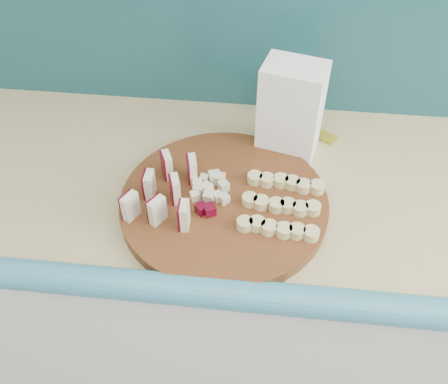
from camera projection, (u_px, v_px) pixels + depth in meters
name	position (u px, v px, depth m)	size (l,w,h in m)	color
kitchen_counter	(321.00, 299.00, 1.42)	(2.20, 0.63, 0.91)	silver
backsplash	(362.00, 17.00, 1.11)	(2.20, 0.02, 0.50)	teal
cutting_board	(224.00, 203.00, 1.04)	(0.43, 0.43, 0.03)	#4A270F
apple_wedges	(165.00, 191.00, 1.00)	(0.13, 0.17, 0.06)	beige
apple_chunks	(211.00, 193.00, 1.03)	(0.07, 0.07, 0.02)	beige
banana_slices	(281.00, 205.00, 1.00)	(0.17, 0.17, 0.02)	#D0C47F
flour_bag	(291.00, 111.00, 1.10)	(0.13, 0.09, 0.23)	white
canister	(297.00, 91.00, 1.23)	(0.07, 0.07, 0.12)	white
banana_peel	(288.00, 124.00, 1.24)	(0.20, 0.17, 0.01)	gold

